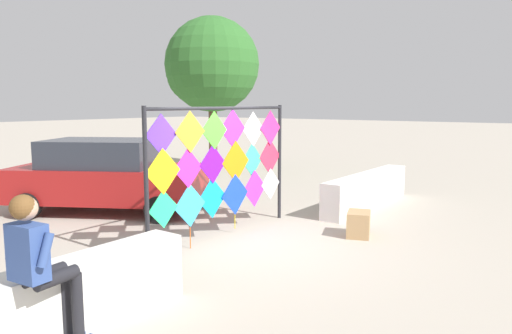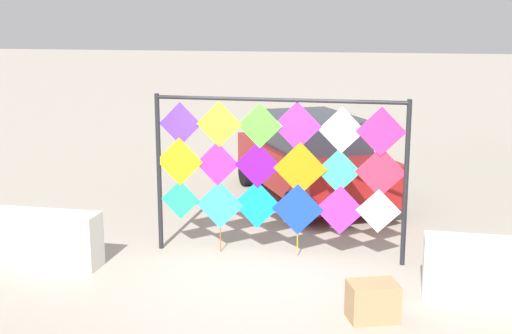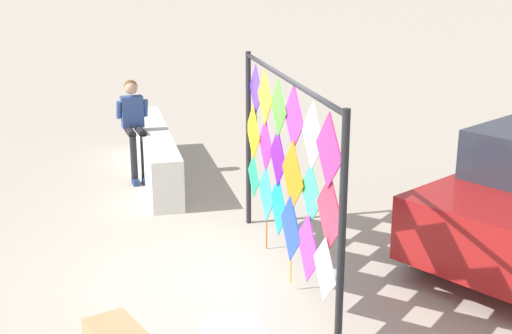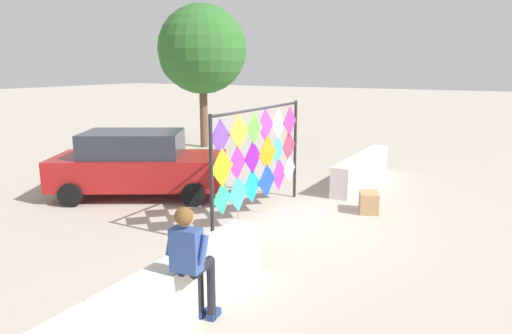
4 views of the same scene
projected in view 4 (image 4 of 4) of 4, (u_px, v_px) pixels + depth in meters
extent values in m
plane|color=#ADA393|center=(289.00, 225.00, 9.61)|extent=(120.00, 120.00, 0.00)
cube|color=silver|center=(170.00, 296.00, 5.83)|extent=(3.86, 0.47, 0.79)
cube|color=silver|center=(362.00, 169.00, 12.96)|extent=(3.86, 0.47, 0.79)
cylinder|color=#232328|center=(212.00, 181.00, 8.29)|extent=(0.07, 0.07, 2.39)
cylinder|color=#232328|center=(295.00, 150.00, 11.42)|extent=(0.07, 0.07, 2.39)
cylinder|color=#232328|center=(260.00, 109.00, 9.61)|extent=(3.65, 0.07, 0.06)
cube|color=#26F289|center=(222.00, 199.00, 8.65)|extent=(0.61, 0.01, 0.61)
cube|color=#35ABE1|center=(238.00, 194.00, 9.20)|extent=(0.73, 0.01, 0.73)
cylinder|color=#E55716|center=(238.00, 220.00, 9.32)|extent=(0.02, 0.02, 0.38)
cube|color=#11A7E6|center=(252.00, 186.00, 9.68)|extent=(0.73, 0.01, 0.73)
cube|color=#1841F9|center=(267.00, 181.00, 10.20)|extent=(0.77, 0.01, 0.77)
cylinder|color=yellow|center=(266.00, 204.00, 10.32)|extent=(0.02, 0.02, 0.27)
cube|color=#CD30F1|center=(279.00, 174.00, 10.73)|extent=(0.73, 0.01, 0.73)
cube|color=white|center=(289.00, 169.00, 11.19)|extent=(0.64, 0.01, 0.64)
cube|color=yellow|center=(222.00, 168.00, 8.53)|extent=(0.73, 0.01, 0.73)
cylinder|color=#162DE5|center=(222.00, 193.00, 8.64)|extent=(0.02, 0.02, 0.23)
cube|color=#E62ACC|center=(237.00, 163.00, 9.04)|extent=(0.67, 0.01, 0.67)
cube|color=#7012EE|center=(253.00, 157.00, 9.55)|extent=(0.68, 0.01, 0.68)
cube|color=orange|center=(267.00, 153.00, 10.10)|extent=(0.79, 0.01, 0.79)
cylinder|color=blue|center=(267.00, 179.00, 10.22)|extent=(0.02, 0.02, 0.35)
cube|color=#38E399|center=(277.00, 150.00, 10.59)|extent=(0.65, 0.01, 0.65)
cylinder|color=#E51671|center=(277.00, 172.00, 10.70)|extent=(0.02, 0.02, 0.36)
cube|color=#E12E51|center=(289.00, 146.00, 11.09)|extent=(0.73, 0.01, 0.73)
cylinder|color=#16E5BD|center=(288.00, 166.00, 11.20)|extent=(0.02, 0.02, 0.27)
cube|color=#6235EA|center=(221.00, 137.00, 8.44)|extent=(0.65, 0.01, 0.65)
cylinder|color=#B1E516|center=(220.00, 160.00, 8.53)|extent=(0.02, 0.02, 0.21)
cube|color=yellow|center=(239.00, 132.00, 8.94)|extent=(0.69, 0.01, 0.69)
cube|color=#53F837|center=(254.00, 128.00, 9.46)|extent=(0.66, 0.01, 0.66)
cube|color=#C12ED4|center=(265.00, 125.00, 9.93)|extent=(0.71, 0.01, 0.71)
cube|color=white|center=(278.00, 124.00, 10.48)|extent=(0.67, 0.01, 0.67)
cube|color=#F72C89|center=(290.00, 121.00, 10.94)|extent=(0.70, 0.01, 0.70)
cylinder|color=black|center=(211.00, 291.00, 5.94)|extent=(0.11, 0.11, 0.79)
cylinder|color=black|center=(202.00, 267.00, 5.66)|extent=(0.45, 0.18, 0.13)
cube|color=navy|center=(214.00, 314.00, 6.07)|extent=(0.25, 0.13, 0.09)
cylinder|color=black|center=(199.00, 289.00, 6.01)|extent=(0.11, 0.11, 0.79)
cylinder|color=black|center=(190.00, 265.00, 5.72)|extent=(0.45, 0.18, 0.13)
cube|color=navy|center=(202.00, 312.00, 6.13)|extent=(0.25, 0.13, 0.09)
cube|color=#334C8C|center=(186.00, 250.00, 5.43)|extent=(0.24, 0.38, 0.52)
sphere|color=tan|center=(185.00, 217.00, 5.35)|extent=(0.22, 0.22, 0.22)
sphere|color=brown|center=(184.00, 216.00, 5.32)|extent=(0.22, 0.22, 0.22)
cylinder|color=#334C8C|center=(204.00, 248.00, 5.36)|extent=(0.19, 0.10, 0.31)
cylinder|color=#334C8C|center=(171.00, 243.00, 5.52)|extent=(0.19, 0.10, 0.31)
cube|color=maroon|center=(140.00, 170.00, 11.65)|extent=(3.63, 4.54, 0.75)
cube|color=#282D38|center=(133.00, 144.00, 11.51)|extent=(2.53, 2.82, 0.60)
cylinder|color=black|center=(202.00, 176.00, 12.62)|extent=(0.47, 0.60, 0.56)
cylinder|color=black|center=(194.00, 194.00, 10.87)|extent=(0.47, 0.60, 0.56)
cylinder|color=black|center=(96.00, 177.00, 12.60)|extent=(0.47, 0.60, 0.56)
cylinder|color=black|center=(71.00, 195.00, 10.84)|extent=(0.47, 0.60, 0.56)
cube|color=tan|center=(369.00, 202.00, 10.41)|extent=(0.68, 0.58, 0.46)
cylinder|color=brown|center=(204.00, 112.00, 18.62)|extent=(0.31, 0.31, 2.81)
sphere|color=#2D6628|center=(202.00, 49.00, 18.11)|extent=(3.44, 3.44, 3.44)
sphere|color=#2D6628|center=(202.00, 43.00, 18.19)|extent=(2.37, 2.37, 2.37)
sphere|color=#2D6628|center=(186.00, 59.00, 18.01)|extent=(1.97, 1.97, 1.97)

